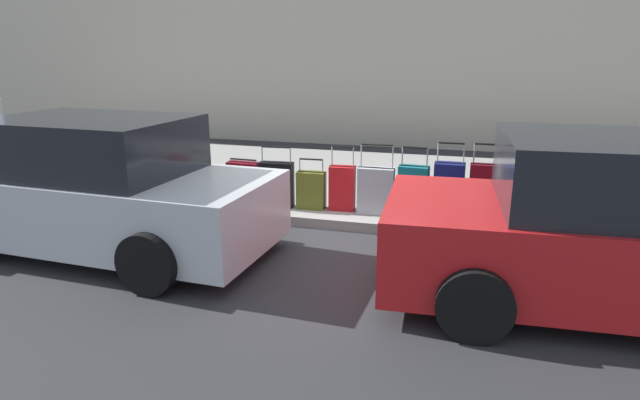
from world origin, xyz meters
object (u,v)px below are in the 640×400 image
suitcase_maroon_2 (486,193)px  suitcase_navy_3 (448,191)px  suitcase_silver_5 (376,191)px  suitcase_olive_7 (311,190)px  suitcase_olive_0 (571,201)px  suitcase_teal_4 (413,192)px  suitcase_black_1 (525,201)px  suitcase_red_6 (342,188)px  bollard_post (155,177)px  parked_car_red_0 (625,231)px  suitcase_black_8 (277,184)px  suitcase_maroon_9 (244,182)px  parked_car_silver_1 (95,189)px  fire_hydrant (192,175)px

suitcase_maroon_2 → suitcase_navy_3: bearing=0.0°
suitcase_silver_5 → suitcase_olive_7: bearing=-1.7°
suitcase_olive_0 → suitcase_maroon_2: (1.00, -0.13, 0.00)m
suitcase_maroon_2 → suitcase_teal_4: size_ratio=1.08×
suitcase_black_1 → suitcase_silver_5: bearing=1.4°
suitcase_red_6 → suitcase_olive_7: (0.44, 0.04, -0.05)m
bollard_post → parked_car_red_0: (-5.96, 1.72, 0.27)m
suitcase_red_6 → bollard_post: (2.86, 0.22, 0.02)m
suitcase_black_8 → suitcase_olive_7: bearing=-174.5°
suitcase_red_6 → bollard_post: bearing=4.3°
suitcase_silver_5 → suitcase_maroon_9: 1.98m
suitcase_red_6 → suitcase_black_8: suitcase_red_6 is taller
suitcase_maroon_9 → suitcase_teal_4: bearing=178.4°
suitcase_teal_4 → bollard_post: size_ratio=1.45×
suitcase_olive_0 → suitcase_black_1: bearing=-13.1°
parked_car_silver_1 → suitcase_maroon_9: bearing=-118.9°
suitcase_maroon_2 → suitcase_maroon_9: (3.43, 0.01, -0.08)m
suitcase_black_1 → fire_hydrant: fire_hydrant is taller
suitcase_silver_5 → suitcase_olive_0: bearing=178.3°
suitcase_olive_0 → suitcase_black_1: suitcase_olive_0 is taller
suitcase_maroon_2 → suitcase_black_1: bearing=178.5°
suitcase_black_8 → suitcase_navy_3: bearing=-178.1°
bollard_post → parked_car_silver_1: (-0.31, 1.72, 0.27)m
suitcase_silver_5 → suitcase_navy_3: bearing=-176.5°
suitcase_olive_0 → suitcase_teal_4: (1.95, -0.06, -0.03)m
fire_hydrant → parked_car_red_0: (-5.41, 1.87, 0.23)m
suitcase_black_8 → suitcase_maroon_9: (0.54, -0.07, -0.02)m
suitcase_maroon_2 → suitcase_red_6: (1.94, -0.01, -0.07)m
suitcase_black_8 → suitcase_maroon_9: 0.55m
suitcase_olive_7 → fire_hydrant: bearing=0.7°
suitcase_maroon_2 → suitcase_black_8: 2.89m
suitcase_maroon_2 → suitcase_silver_5: (1.45, 0.06, -0.06)m
suitcase_teal_4 → bollard_post: suitcase_teal_4 is taller
fire_hydrant → parked_car_silver_1: parked_car_silver_1 is taller
fire_hydrant → bollard_post: bearing=15.2°
suitcase_maroon_2 → suitcase_red_6: suitcase_maroon_2 is taller
suitcase_maroon_2 → bollard_post: size_ratio=1.55×
suitcase_olive_7 → parked_car_red_0: bearing=151.9°
suitcase_black_1 → fire_hydrant: 4.74m
suitcase_olive_7 → parked_car_silver_1: parked_car_silver_1 is taller
parked_car_red_0 → suitcase_black_8: bearing=-24.5°
bollard_post → parked_car_silver_1: size_ratio=0.16×
suitcase_black_8 → suitcase_silver_5: bearing=-179.2°
suitcase_black_1 → parked_car_red_0: parked_car_red_0 is taller
suitcase_olive_0 → suitcase_black_8: (3.89, -0.05, -0.06)m
suitcase_red_6 → suitcase_teal_4: bearing=175.0°
suitcase_olive_0 → suitcase_teal_4: 1.95m
suitcase_black_8 → suitcase_maroon_9: size_ratio=1.33×
suitcase_teal_4 → suitcase_red_6: bearing=-5.0°
suitcase_silver_5 → suitcase_black_8: (1.44, 0.02, -0.00)m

